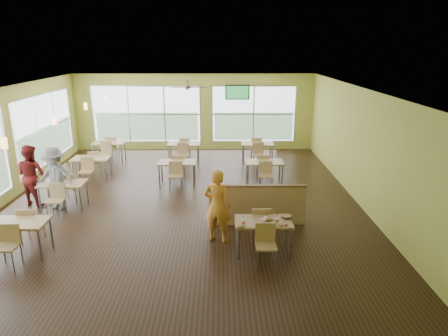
% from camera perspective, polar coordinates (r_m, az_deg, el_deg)
% --- Properties ---
extents(room, '(12.00, 12.04, 3.20)m').
position_cam_1_polar(room, '(11.13, -6.14, 2.94)').
color(room, black).
rests_on(room, ground).
extents(window_bays, '(9.24, 10.24, 2.38)m').
position_cam_1_polar(window_bays, '(14.59, -15.43, 5.32)').
color(window_bays, white).
rests_on(window_bays, room).
extents(main_table, '(1.22, 1.52, 0.87)m').
position_cam_1_polar(main_table, '(8.62, 5.65, -8.22)').
color(main_table, tan).
rests_on(main_table, floor).
extents(half_wall_divider, '(2.40, 0.14, 1.04)m').
position_cam_1_polar(half_wall_divider, '(9.99, 4.76, -5.22)').
color(half_wall_divider, tan).
rests_on(half_wall_divider, floor).
extents(dining_tables, '(6.92, 8.72, 0.87)m').
position_cam_1_polar(dining_tables, '(13.16, -9.87, 0.64)').
color(dining_tables, tan).
rests_on(dining_tables, floor).
extents(pendant_lights, '(0.11, 7.31, 0.86)m').
position_cam_1_polar(pendant_lights, '(12.34, -21.05, 7.35)').
color(pendant_lights, '#2D2119').
rests_on(pendant_lights, ceiling).
extents(ceiling_fan, '(1.25, 1.25, 0.29)m').
position_cam_1_polar(ceiling_fan, '(13.85, -5.15, 11.42)').
color(ceiling_fan, '#2D2119').
rests_on(ceiling_fan, ceiling).
extents(tv_backwall, '(1.00, 0.07, 0.60)m').
position_cam_1_polar(tv_backwall, '(16.76, 1.92, 10.76)').
color(tv_backwall, black).
rests_on(tv_backwall, wall_back).
extents(man_plaid, '(0.71, 0.56, 1.72)m').
position_cam_1_polar(man_plaid, '(9.01, -0.96, -5.41)').
color(man_plaid, '#DC5B18').
rests_on(man_plaid, floor).
extents(patron_maroon, '(1.03, 0.93, 1.72)m').
position_cam_1_polar(patron_maroon, '(12.30, -25.80, -0.91)').
color(patron_maroon, '#5E1512').
rests_on(patron_maroon, floor).
extents(patron_grey, '(1.21, 0.82, 1.74)m').
position_cam_1_polar(patron_grey, '(11.72, -23.00, -1.36)').
color(patron_grey, slate).
rests_on(patron_grey, floor).
extents(cup_blue, '(0.09, 0.09, 0.31)m').
position_cam_1_polar(cup_blue, '(8.33, 2.82, -7.74)').
color(cup_blue, white).
rests_on(cup_blue, main_table).
extents(cup_yellow, '(0.10, 0.10, 0.36)m').
position_cam_1_polar(cup_yellow, '(8.36, 5.68, -7.62)').
color(cup_yellow, white).
rests_on(cup_yellow, main_table).
extents(cup_red_near, '(0.09, 0.09, 0.31)m').
position_cam_1_polar(cup_red_near, '(8.50, 5.94, -7.28)').
color(cup_red_near, white).
rests_on(cup_red_near, main_table).
extents(cup_red_far, '(0.09, 0.09, 0.31)m').
position_cam_1_polar(cup_red_far, '(8.47, 7.57, -7.42)').
color(cup_red_far, white).
rests_on(cup_red_far, main_table).
extents(food_basket, '(0.23, 0.23, 0.05)m').
position_cam_1_polar(food_basket, '(8.76, 8.92, -6.86)').
color(food_basket, black).
rests_on(food_basket, main_table).
extents(ketchup_cup, '(0.05, 0.05, 0.02)m').
position_cam_1_polar(ketchup_cup, '(8.41, 8.92, -8.07)').
color(ketchup_cup, '#AE141F').
rests_on(ketchup_cup, main_table).
extents(wrapper_left, '(0.17, 0.16, 0.04)m').
position_cam_1_polar(wrapper_left, '(8.26, 2.33, -8.29)').
color(wrapper_left, '#A58650').
rests_on(wrapper_left, main_table).
extents(wrapper_mid, '(0.23, 0.20, 0.05)m').
position_cam_1_polar(wrapper_mid, '(8.62, 6.32, -7.20)').
color(wrapper_mid, '#A58650').
rests_on(wrapper_mid, main_table).
extents(wrapper_right, '(0.13, 0.12, 0.03)m').
position_cam_1_polar(wrapper_right, '(8.40, 8.15, -8.01)').
color(wrapper_right, '#A58650').
rests_on(wrapper_right, main_table).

